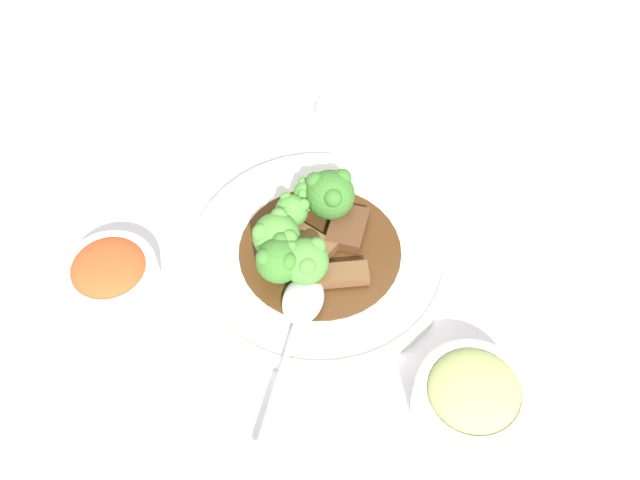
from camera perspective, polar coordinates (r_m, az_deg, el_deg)
The scene contains 16 objects.
ground_plane at distance 0.83m, azimuth -0.00°, elevation -1.39°, with size 4.00×4.00×0.00m, color silver.
main_plate at distance 0.82m, azimuth -0.00°, elevation -0.99°, with size 0.29×0.29×0.02m.
beef_strip_0 at distance 0.82m, azimuth 2.12°, elevation 0.95°, with size 0.07×0.07×0.01m.
beef_strip_1 at distance 0.81m, azimuth -0.96°, elevation -0.28°, with size 0.07×0.05×0.01m.
beef_strip_2 at distance 0.79m, azimuth 1.90°, elevation -2.52°, with size 0.05×0.06×0.01m.
broccoli_floret_0 at distance 0.81m, azimuth -2.19°, elevation 2.24°, with size 0.04×0.04×0.04m.
broccoli_floret_1 at distance 0.76m, azimuth -1.13°, elevation -1.59°, with size 0.05×0.05×0.05m.
broccoli_floret_2 at distance 0.79m, azimuth -3.34°, elevation 0.34°, with size 0.05×0.05×0.05m.
broccoli_floret_3 at distance 0.83m, azimuth -0.91°, elevation 3.57°, with size 0.03×0.03×0.04m.
broccoli_floret_4 at distance 0.82m, azimuth 0.76°, elevation 3.54°, with size 0.05×0.05×0.06m.
broccoli_floret_5 at distance 0.76m, azimuth -3.16°, elevation -1.54°, with size 0.05×0.05×0.06m.
serving_spoon at distance 0.76m, azimuth -1.59°, elevation -5.53°, with size 0.16×0.15×0.01m.
side_bowl_kimchi at distance 0.81m, azimuth -15.63°, elevation -2.54°, with size 0.10×0.10×0.05m.
side_bowl_appetizer at distance 0.73m, azimuth 11.46°, elevation -11.67°, with size 0.11×0.11×0.06m.
sauce_dish at distance 0.97m, azimuth 1.88°, elevation 9.91°, with size 0.07×0.07×0.01m.
paper_napkin at distance 0.95m, azimuth 6.57°, elevation 7.79°, with size 0.13×0.11×0.01m.
Camera 1 is at (-0.41, 0.23, 0.68)m, focal length 42.00 mm.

